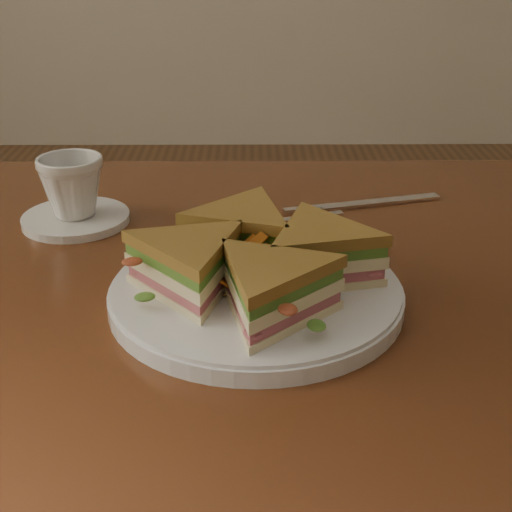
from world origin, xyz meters
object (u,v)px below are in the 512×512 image
object	(u,v)px
table	(297,361)
plate	(256,295)
spoon	(238,226)
coffee_cup	(72,187)
knife	(357,205)
saucer	(76,219)
sandwich_wedges	(256,261)

from	to	relation	value
table	plate	xyz separation A→B (m)	(-0.04, -0.05, 0.11)
table	spoon	distance (m)	0.18
spoon	coffee_cup	distance (m)	0.21
knife	spoon	bearing A→B (deg)	-169.45
spoon	saucer	xyz separation A→B (m)	(-0.20, 0.02, 0.00)
sandwich_wedges	spoon	bearing A→B (deg)	96.27
knife	coffee_cup	bearing A→B (deg)	173.28
table	knife	distance (m)	0.25
plate	spoon	bearing A→B (deg)	96.27
coffee_cup	spoon	bearing A→B (deg)	15.40
spoon	knife	size ratio (longest dim) A/B	0.84
plate	knife	world-z (taller)	plate
table	coffee_cup	world-z (taller)	coffee_cup
spoon	plate	bearing A→B (deg)	-102.15
saucer	coffee_cup	world-z (taller)	coffee_cup
table	coffee_cup	distance (m)	0.34
plate	saucer	size ratio (longest dim) A/B	2.18
plate	sandwich_wedges	size ratio (longest dim) A/B	1.01
table	saucer	distance (m)	0.32
table	saucer	size ratio (longest dim) A/B	9.18
sandwich_wedges	coffee_cup	xyz separation A→B (m)	(-0.22, 0.20, 0.00)
spoon	knife	bearing A→B (deg)	7.10
saucer	table	bearing A→B (deg)	-30.67
knife	coffee_cup	world-z (taller)	coffee_cup
sandwich_wedges	plate	bearing A→B (deg)	0.00
knife	saucer	bearing A→B (deg)	173.28
knife	saucer	xyz separation A→B (m)	(-0.35, -0.05, 0.00)
knife	saucer	world-z (taller)	saucer
sandwich_wedges	coffee_cup	bearing A→B (deg)	137.39
knife	sandwich_wedges	bearing A→B (deg)	-132.77
spoon	coffee_cup	size ratio (longest dim) A/B	2.24
sandwich_wedges	coffee_cup	distance (m)	0.30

